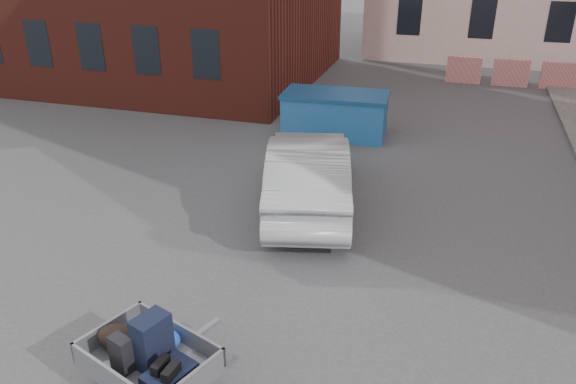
% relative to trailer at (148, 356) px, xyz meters
% --- Properties ---
extents(ground, '(120.00, 120.00, 0.00)m').
position_rel_trailer_xyz_m(ground, '(0.96, 2.79, -0.61)').
color(ground, '#38383A').
rests_on(ground, ground).
extents(barriers, '(4.70, 0.18, 1.00)m').
position_rel_trailer_xyz_m(barriers, '(5.16, 17.79, -0.11)').
color(barriers, red).
rests_on(barriers, ground).
extents(trailer, '(1.88, 1.98, 1.20)m').
position_rel_trailer_xyz_m(trailer, '(0.00, 0.00, 0.00)').
color(trailer, black).
rests_on(trailer, ground).
extents(dumpster, '(3.03, 1.67, 1.24)m').
position_rel_trailer_xyz_m(dumpster, '(0.05, 10.45, 0.02)').
color(dumpster, '#215DA0').
rests_on(dumpster, ground).
extents(silver_car, '(2.75, 4.95, 1.55)m').
position_rel_trailer_xyz_m(silver_car, '(0.49, 5.84, 0.17)').
color(silver_car, '#9DA0A4').
rests_on(silver_car, ground).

